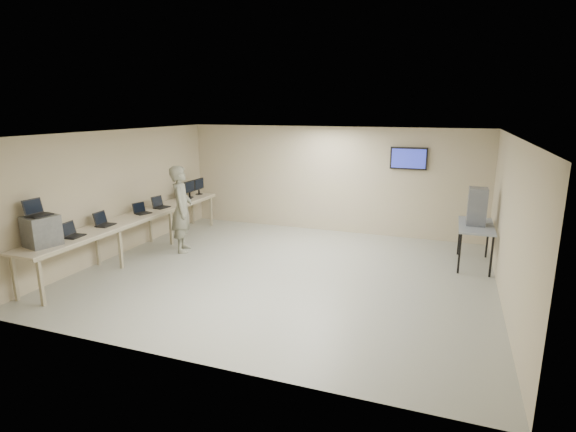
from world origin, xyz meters
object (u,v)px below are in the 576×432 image
(equipment_box, at_px, (42,231))
(side_table, at_px, (476,228))
(workbench, at_px, (136,219))
(soldier, at_px, (182,209))

(equipment_box, height_order, side_table, equipment_box)
(workbench, height_order, soldier, soldier)
(side_table, bearing_deg, soldier, -168.71)
(soldier, relative_size, side_table, 1.35)
(workbench, distance_m, equipment_box, 2.43)
(equipment_box, xyz_separation_m, side_table, (7.25, 4.26, -0.36))
(equipment_box, distance_m, side_table, 8.41)
(equipment_box, distance_m, soldier, 3.13)
(workbench, bearing_deg, equipment_box, -91.49)
(equipment_box, bearing_deg, workbench, 102.32)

